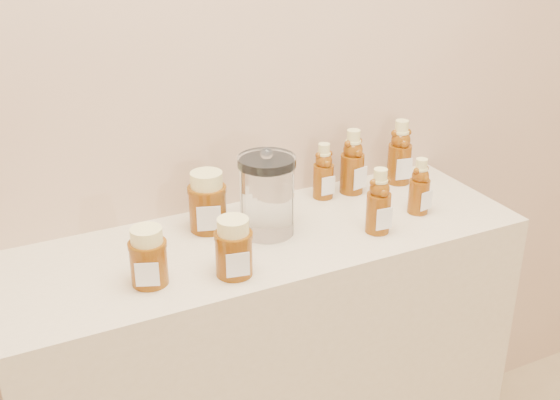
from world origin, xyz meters
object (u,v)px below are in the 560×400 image
glass_canister (267,192)px  bear_bottle_back_left (324,167)px  bear_bottle_front_left (379,197)px  display_table (267,394)px  honey_jar_left (148,256)px

glass_canister → bear_bottle_back_left: bearing=28.2°
bear_bottle_back_left → bear_bottle_front_left: (0.02, -0.22, 0.01)m
display_table → bear_bottle_back_left: bear_bottle_back_left is taller
display_table → bear_bottle_front_left: size_ratio=6.87×
bear_bottle_back_left → glass_canister: (-0.21, -0.11, 0.02)m
display_table → glass_canister: bearing=54.2°
display_table → glass_canister: size_ratio=5.99×
bear_bottle_back_left → bear_bottle_front_left: 0.22m
bear_bottle_back_left → honey_jar_left: (-0.52, -0.21, -0.02)m
bear_bottle_front_left → honey_jar_left: bear_bottle_front_left is taller
bear_bottle_back_left → glass_canister: bearing=-150.8°
honey_jar_left → display_table: bearing=36.7°
bear_bottle_front_left → honey_jar_left: bearing=-177.0°
bear_bottle_front_left → bear_bottle_back_left: bearing=98.9°
bear_bottle_front_left → glass_canister: bearing=158.8°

